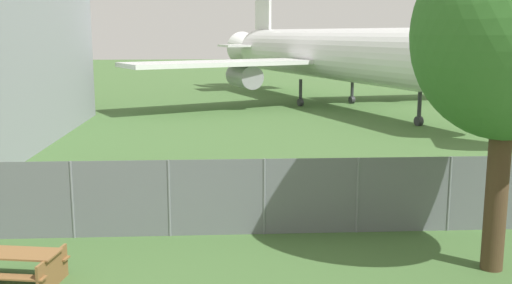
{
  "coord_description": "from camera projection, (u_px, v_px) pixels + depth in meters",
  "views": [
    {
      "loc": [
        -1.13,
        -4.06,
        5.4
      ],
      "look_at": [
        -0.05,
        14.48,
        2.0
      ],
      "focal_mm": 42.0,
      "sensor_mm": 36.0,
      "label": 1
    }
  ],
  "objects": [
    {
      "name": "picnic_bench_near_cabin",
      "position": [
        15.0,
        265.0,
        12.88
      ],
      "size": [
        2.12,
        1.71,
        0.76
      ],
      "rotation": [
        0.0,
        0.0,
        -0.17
      ],
      "color": "brown",
      "rests_on": "ground"
    },
    {
      "name": "tree_left_of_cabin",
      "position": [
        508.0,
        37.0,
        12.94
      ],
      "size": [
        4.18,
        4.18,
        7.65
      ],
      "color": "#4C3823",
      "rests_on": "ground"
    },
    {
      "name": "perimeter_fence",
      "position": [
        264.0,
        197.0,
        16.1
      ],
      "size": [
        56.07,
        0.07,
        2.09
      ],
      "color": "slate",
      "rests_on": "ground"
    },
    {
      "name": "airplane",
      "position": [
        335.0,
        55.0,
        43.82
      ],
      "size": [
        30.25,
        37.38,
        11.23
      ],
      "rotation": [
        0.0,
        0.0,
        -1.24
      ],
      "color": "white",
      "rests_on": "ground"
    }
  ]
}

